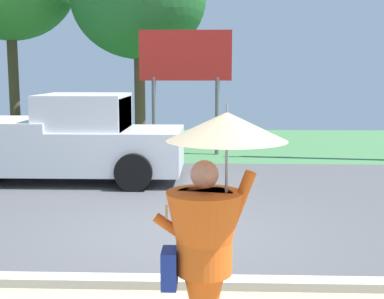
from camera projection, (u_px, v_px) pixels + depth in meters
ground_plane at (182, 191)px, 10.88m from camera, size 40.00×22.00×0.20m
monk_pedestrian at (209, 239)px, 4.20m from camera, size 1.04×0.93×2.13m
pickup_truck at (64, 141)px, 11.67m from camera, size 5.20×2.28×1.88m
roadside_billboard at (185, 64)px, 15.06m from camera, size 2.60×0.12×3.50m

